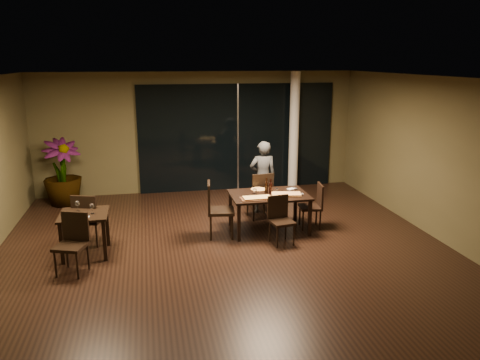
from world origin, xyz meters
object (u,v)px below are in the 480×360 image
chair_side_near (73,239)px  bottle_c (266,185)px  side_table (84,220)px  bottle_a (266,186)px  chair_side_far (88,217)px  diner (263,177)px  bottle_b (271,186)px  potted_plant (62,172)px  chair_main_far (261,193)px  chair_main_near (280,217)px  chair_main_left (216,207)px  main_table (269,198)px  chair_main_right (314,203)px

chair_side_near → bottle_c: bottle_c is taller
side_table → bottle_a: 3.42m
side_table → chair_side_far: chair_side_far is taller
side_table → diner: size_ratio=0.50×
diner → bottle_a: bearing=82.3°
diner → bottle_b: bearing=86.7°
bottle_b → chair_side_near: bearing=-161.6°
bottle_a → bottle_b: (0.08, -0.03, 0.00)m
chair_side_near → potted_plant: (-0.72, 3.75, 0.23)m
chair_main_far → chair_side_near: bearing=20.7°
chair_main_near → chair_main_left: bearing=145.2°
chair_main_far → chair_side_far: size_ratio=1.04×
chair_main_left → main_table: bearing=-76.8°
main_table → bottle_c: 0.24m
side_table → bottle_c: bearing=9.9°
chair_main_left → chair_side_far: size_ratio=1.09×
chair_main_far → bottle_b: (0.03, -0.67, 0.33)m
main_table → bottle_b: bottle_b is taller
main_table → bottle_a: 0.23m
chair_main_left → diner: (1.22, 1.25, 0.20)m
potted_plant → bottle_c: bearing=-31.0°
chair_side_near → potted_plant: potted_plant is taller
potted_plant → bottle_c: potted_plant is taller
main_table → bottle_b: 0.22m
chair_main_left → bottle_c: chair_main_left is taller
chair_main_left → chair_main_near: bearing=-107.6°
bottle_c → main_table: bearing=-69.1°
chair_main_far → chair_main_left: size_ratio=0.95×
chair_side_far → bottle_c: bottle_c is taller
potted_plant → bottle_a: (4.18, -2.53, 0.12)m
main_table → side_table: 3.44m
bottle_a → bottle_c: size_ratio=0.92×
chair_main_far → bottle_a: bearing=78.6°
chair_main_far → diner: (0.15, 0.44, 0.23)m
chair_side_near → diner: diner is taller
bottle_a → bottle_c: bearing=68.3°
side_table → bottle_a: bearing=9.6°
chair_main_left → bottle_a: chair_main_left is taller
chair_main_right → bottle_c: 1.05m
diner → potted_plant: size_ratio=1.04×
side_table → chair_side_far: (0.00, 0.41, -0.08)m
chair_main_right → chair_main_left: bearing=-79.8°
chair_main_right → chair_side_near: chair_side_near is taller
chair_main_left → chair_side_near: size_ratio=1.11×
diner → potted_plant: diner is taller
chair_main_right → bottle_b: size_ratio=3.17×
chair_main_near → diner: bearing=76.6°
bottle_c → chair_main_right: bearing=-6.4°
chair_main_left → chair_side_near: bearing=120.6°
chair_main_right → potted_plant: 5.79m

